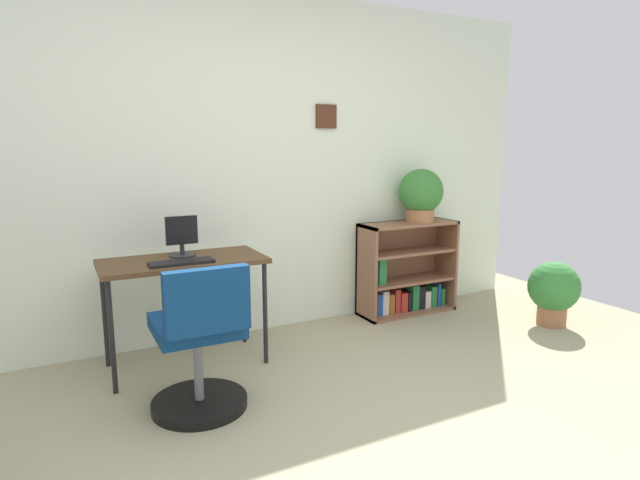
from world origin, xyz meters
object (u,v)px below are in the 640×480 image
(keyboard, at_px, (181,262))
(office_chair, at_px, (200,349))
(potted_plant_on_shelf, at_px, (421,194))
(desk, at_px, (183,269))
(monitor, at_px, (182,238))
(bookshelf_low, at_px, (404,273))
(potted_plant_floor, at_px, (554,290))

(keyboard, xyz_separation_m, office_chair, (-0.04, -0.53, -0.36))
(potted_plant_on_shelf, bearing_deg, desk, -174.16)
(keyboard, height_order, potted_plant_on_shelf, potted_plant_on_shelf)
(desk, distance_m, keyboard, 0.16)
(monitor, bearing_deg, keyboard, -104.44)
(office_chair, relative_size, bookshelf_low, 0.98)
(monitor, xyz_separation_m, potted_plant_floor, (2.77, -0.65, -0.54))
(keyboard, distance_m, bookshelf_low, 2.04)
(office_chair, relative_size, potted_plant_floor, 1.63)
(desk, xyz_separation_m, keyboard, (-0.04, -0.13, 0.07))
(office_chair, bearing_deg, keyboard, 85.97)
(office_chair, distance_m, potted_plant_floor, 2.86)
(potted_plant_on_shelf, bearing_deg, keyboard, -170.68)
(potted_plant_on_shelf, xyz_separation_m, potted_plant_floor, (0.74, -0.78, -0.73))
(desk, xyz_separation_m, potted_plant_on_shelf, (2.04, 0.21, 0.38))
(bookshelf_low, bearing_deg, keyboard, -168.72)
(bookshelf_low, bearing_deg, potted_plant_floor, -43.92)
(office_chair, bearing_deg, potted_plant_floor, 1.91)
(monitor, relative_size, office_chair, 0.32)
(office_chair, distance_m, potted_plant_on_shelf, 2.38)
(monitor, relative_size, potted_plant_floor, 0.52)
(monitor, relative_size, potted_plant_on_shelf, 0.59)
(monitor, bearing_deg, potted_plant_on_shelf, 3.71)
(potted_plant_floor, bearing_deg, office_chair, -178.09)
(office_chair, bearing_deg, potted_plant_on_shelf, 22.43)
(bookshelf_low, height_order, potted_plant_floor, bookshelf_low)
(keyboard, relative_size, office_chair, 0.46)
(monitor, height_order, keyboard, monitor)
(keyboard, xyz_separation_m, bookshelf_low, (1.96, 0.39, -0.38))
(desk, relative_size, potted_plant_floor, 1.98)
(office_chair, xyz_separation_m, potted_plant_floor, (2.86, 0.10, -0.07))
(keyboard, distance_m, office_chair, 0.64)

